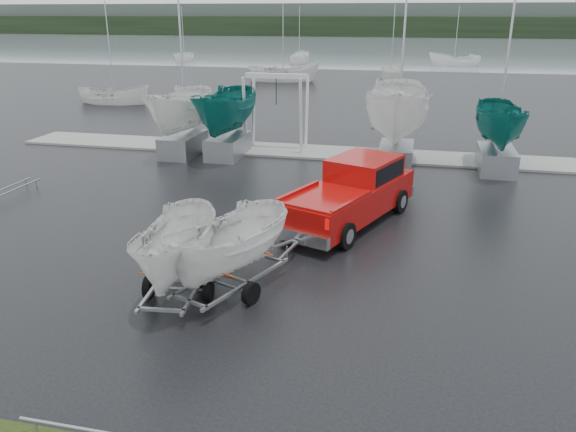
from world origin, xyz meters
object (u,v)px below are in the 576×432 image
at_px(pickup_truck, 353,190).
at_px(boat_hoist, 276,102).
at_px(trailer_parked, 174,199).
at_px(trailer_hitched, 229,197).

bearing_deg(pickup_truck, boat_hoist, 139.51).
height_order(pickup_truck, trailer_parked, trailer_parked).
bearing_deg(pickup_truck, trailer_parked, -97.65).
xyz_separation_m(trailer_hitched, trailer_parked, (-1.28, -0.44, -0.01)).
height_order(pickup_truck, boat_hoist, boat_hoist).
distance_m(trailer_parked, boat_hoist, 16.78).
bearing_deg(boat_hoist, trailer_hitched, -80.08).
distance_m(pickup_truck, trailer_parked, 7.91).
relative_size(trailer_hitched, trailer_parked, 1.00).
distance_m(pickup_truck, trailer_hitched, 6.99).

